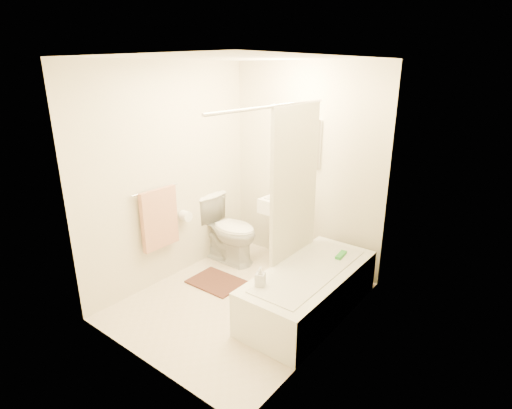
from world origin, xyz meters
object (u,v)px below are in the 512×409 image
Objects in this scene: toilet at (228,229)px; bath_mat at (216,282)px; sink at (283,229)px; soap_bottle at (260,277)px; bathtub at (309,291)px.

bath_mat is at bearing -150.61° from toilet.
sink is 1.58× the size of bath_mat.
sink is at bearing -62.55° from toilet.
sink is (0.62, 0.31, 0.06)m from toilet.
bath_mat is at bearing 158.02° from soap_bottle.
bathtub is at bearing -38.36° from sink.
toilet is at bearing 118.36° from bath_mat.
sink reaches higher than bath_mat.
toilet is 0.90× the size of sink.
soap_bottle is at bearing -21.98° from bath_mat.
toilet is at bearing 143.01° from soap_bottle.
bathtub is at bearing -103.58° from toilet.
sink is at bearing 115.21° from soap_bottle.
bathtub is at bearing 8.55° from bath_mat.
sink is at bearing 68.26° from bath_mat.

